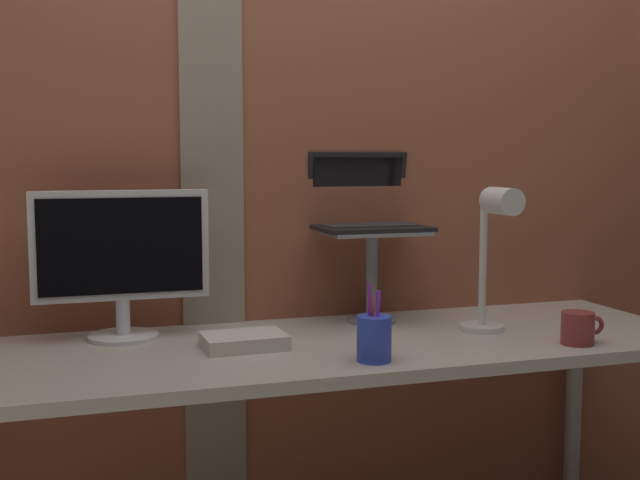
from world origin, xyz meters
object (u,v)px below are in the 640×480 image
(monitor, at_px, (121,254))
(coffee_mug, at_px, (578,328))
(desk_lamp, at_px, (494,243))
(laptop, at_px, (364,208))
(pen_cup, at_px, (374,338))

(monitor, xyz_separation_m, coffee_mug, (1.08, -0.40, -0.18))
(desk_lamp, bearing_deg, coffee_mug, -46.16)
(monitor, bearing_deg, laptop, 5.40)
(desk_lamp, bearing_deg, monitor, 165.30)
(monitor, bearing_deg, coffee_mug, -20.42)
(pen_cup, distance_m, coffee_mug, 0.55)
(coffee_mug, bearing_deg, laptop, 130.28)
(monitor, height_order, coffee_mug, monitor)
(pen_cup, bearing_deg, monitor, 142.95)
(laptop, relative_size, desk_lamp, 0.78)
(desk_lamp, xyz_separation_m, coffee_mug, (0.15, -0.16, -0.20))
(laptop, height_order, coffee_mug, laptop)
(desk_lamp, xyz_separation_m, pen_cup, (-0.40, -0.16, -0.19))
(pen_cup, bearing_deg, coffee_mug, -0.00)
(laptop, bearing_deg, monitor, -174.60)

